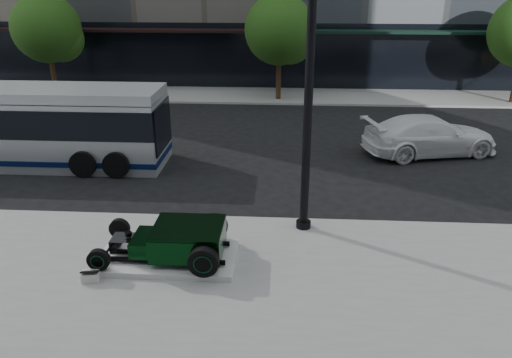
# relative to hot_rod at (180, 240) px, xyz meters

# --- Properties ---
(ground) EXTENTS (120.00, 120.00, 0.00)m
(ground) POSITION_rel_hot_rod_xyz_m (1.05, 4.50, -0.70)
(ground) COLOR black
(ground) RESTS_ON ground
(sidewalk_far) EXTENTS (70.00, 4.00, 0.12)m
(sidewalk_far) POSITION_rel_hot_rod_xyz_m (1.05, 18.50, -0.64)
(sidewalk_far) COLOR gray
(sidewalk_far) RESTS_ON ground
(street_trees) EXTENTS (29.80, 3.80, 5.70)m
(street_trees) POSITION_rel_hot_rod_xyz_m (2.19, 17.58, 3.07)
(street_trees) COLOR black
(street_trees) RESTS_ON sidewalk_far
(display_plinth) EXTENTS (3.40, 1.80, 0.15)m
(display_plinth) POSITION_rel_hot_rod_xyz_m (-0.33, -0.00, -0.50)
(display_plinth) COLOR silver
(display_plinth) RESTS_ON sidewalk_near
(hot_rod) EXTENTS (3.22, 2.00, 0.81)m
(hot_rod) POSITION_rel_hot_rod_xyz_m (0.00, 0.00, 0.00)
(hot_rod) COLOR black
(hot_rod) RESTS_ON display_plinth
(info_plaque) EXTENTS (0.45, 0.36, 0.31)m
(info_plaque) POSITION_rel_hot_rod_xyz_m (-1.93, -1.00, -0.45)
(info_plaque) COLOR silver
(info_plaque) RESTS_ON sidewalk_near
(lamppost) EXTENTS (0.41, 0.41, 7.53)m
(lamppost) POSITION_rel_hot_rod_xyz_m (3.09, 1.96, 2.90)
(lamppost) COLOR black
(lamppost) RESTS_ON sidewalk_near
(transit_bus) EXTENTS (12.12, 2.88, 2.92)m
(transit_bus) POSITION_rel_hot_rod_xyz_m (-8.02, 6.85, 0.79)
(transit_bus) COLOR #B7BDC1
(transit_bus) RESTS_ON ground
(white_sedan) EXTENTS (5.71, 3.44, 1.55)m
(white_sedan) POSITION_rel_hot_rod_xyz_m (8.29, 8.83, 0.08)
(white_sedan) COLOR white
(white_sedan) RESTS_ON ground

